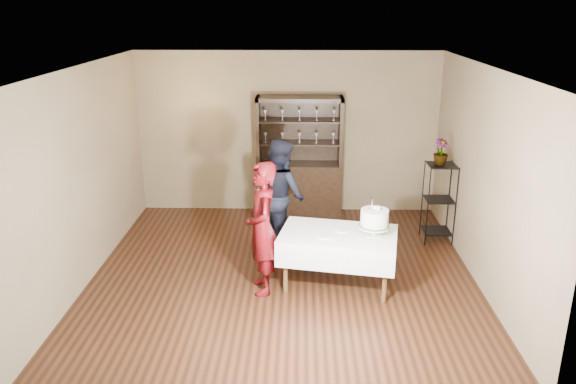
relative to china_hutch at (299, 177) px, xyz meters
The scene contains 14 objects.
floor 2.36m from the china_hutch, 95.08° to the right, with size 5.00×5.00×0.00m, color black.
ceiling 3.04m from the china_hutch, 95.08° to the right, with size 5.00×5.00×0.00m, color silver.
back_wall 0.76m from the china_hutch, 128.88° to the left, with size 5.00×0.02×2.70m, color brown.
wall_left 3.58m from the china_hutch, 140.17° to the right, with size 0.02×5.00×2.70m, color brown.
wall_right 3.29m from the china_hutch, 44.39° to the right, with size 0.02×5.00×2.70m, color brown.
china_hutch is the anchor object (origin of this frame).
plant_etagere 2.33m from the china_hutch, 26.83° to the right, with size 0.42×0.42×1.20m.
cake_table 2.57m from the china_hutch, 78.77° to the right, with size 1.57×1.13×0.71m.
woman 2.71m from the china_hutch, 99.28° to the right, with size 0.61×0.40×1.66m, color #38050E.
man 1.43m from the china_hutch, 100.35° to the right, with size 0.80×0.62×1.65m, color black.
cake 2.75m from the china_hutch, 70.25° to the right, with size 0.44×0.44×0.52m.
plate_near 2.64m from the china_hutch, 82.85° to the right, with size 0.20×0.20×0.01m, color silver.
plate_far 2.49m from the china_hutch, 77.26° to the right, with size 0.18×0.18×0.01m, color silver.
potted_plant 2.41m from the china_hutch, 26.99° to the right, with size 0.21×0.21×0.38m, color #42642F.
Camera 1 is at (0.22, -6.70, 3.42)m, focal length 35.00 mm.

